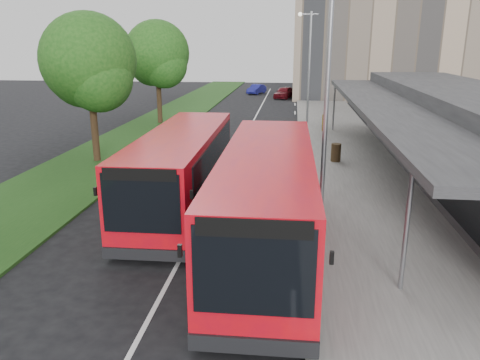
% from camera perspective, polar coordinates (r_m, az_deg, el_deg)
% --- Properties ---
extents(ground, '(120.00, 120.00, 0.00)m').
position_cam_1_polar(ground, '(15.36, -5.78, -6.76)').
color(ground, black).
rests_on(ground, ground).
extents(pavement, '(5.00, 80.00, 0.15)m').
position_cam_1_polar(pavement, '(34.42, 11.25, 6.18)').
color(pavement, slate).
rests_on(pavement, ground).
extents(grass_verge, '(5.00, 80.00, 0.10)m').
position_cam_1_polar(grass_verge, '(35.76, -10.12, 6.58)').
color(grass_verge, '#1B4115').
rests_on(grass_verge, ground).
extents(lane_centre_line, '(0.12, 70.00, 0.01)m').
position_cam_1_polar(lane_centre_line, '(29.57, 0.30, 4.70)').
color(lane_centre_line, silver).
rests_on(lane_centre_line, ground).
extents(kerb_dashes, '(0.12, 56.00, 0.01)m').
position_cam_1_polar(kerb_dashes, '(33.33, 6.72, 5.93)').
color(kerb_dashes, silver).
rests_on(kerb_dashes, ground).
extents(office_block, '(22.00, 12.00, 18.00)m').
position_cam_1_polar(office_block, '(56.91, 18.49, 18.66)').
color(office_block, tan).
rests_on(office_block, ground).
extents(station_building, '(7.70, 26.00, 4.00)m').
position_cam_1_polar(station_building, '(23.46, 25.75, 5.03)').
color(station_building, '#28282B').
rests_on(station_building, ground).
extents(tree_mid, '(4.68, 4.68, 7.52)m').
position_cam_1_polar(tree_mid, '(25.00, -17.90, 13.00)').
color(tree_mid, '#382516').
rests_on(tree_mid, ground).
extents(tree_far, '(4.76, 4.76, 7.66)m').
position_cam_1_polar(tree_far, '(36.29, -10.06, 14.50)').
color(tree_far, '#382516').
rests_on(tree_far, ground).
extents(lamp_post_near, '(1.44, 0.28, 8.00)m').
position_cam_1_polar(lamp_post_near, '(15.86, 10.30, 11.45)').
color(lamp_post_near, gray).
rests_on(lamp_post_near, pavement).
extents(lamp_post_far, '(1.44, 0.28, 8.00)m').
position_cam_1_polar(lamp_post_far, '(35.82, 8.33, 14.19)').
color(lamp_post_far, gray).
rests_on(lamp_post_far, pavement).
extents(bus_main, '(2.92, 10.79, 3.05)m').
position_cam_1_polar(bus_main, '(13.83, 3.35, -2.43)').
color(bus_main, red).
rests_on(bus_main, ground).
extents(bus_second, '(2.76, 10.19, 2.87)m').
position_cam_1_polar(bus_second, '(17.60, -7.05, 1.31)').
color(bus_second, red).
rests_on(bus_second, ground).
extents(litter_bin, '(0.67, 0.67, 0.91)m').
position_cam_1_polar(litter_bin, '(24.47, 11.61, 3.31)').
color(litter_bin, '#3C2C18').
rests_on(litter_bin, pavement).
extents(bollard, '(0.18, 0.18, 1.12)m').
position_cam_1_polar(bollard, '(32.90, 10.13, 6.90)').
color(bollard, '#E3B20B').
rests_on(bollard, pavement).
extents(car_near, '(2.64, 4.12, 1.30)m').
position_cam_1_polar(car_near, '(53.17, 5.43, 10.58)').
color(car_near, '#560C13').
rests_on(car_near, ground).
extents(car_far, '(2.27, 3.63, 1.13)m').
position_cam_1_polar(car_far, '(57.68, 2.03, 11.02)').
color(car_far, navy).
rests_on(car_far, ground).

